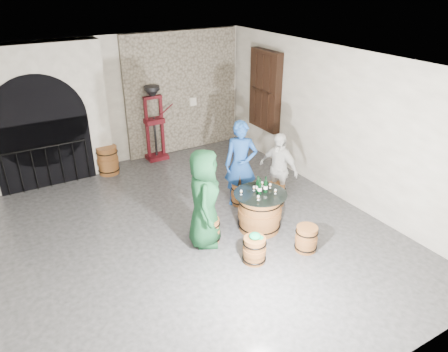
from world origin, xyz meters
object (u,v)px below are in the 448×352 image
wine_bottle_right (258,185)px  wine_bottle_left (260,188)px  barrel_stool_left (209,230)px  person_green (204,199)px  barrel_stool_near_left (254,250)px  person_blue (241,164)px  barrel_table (260,211)px  wine_bottle_center (266,186)px  person_white (278,169)px  barrel_stool_far (240,194)px  corking_press (154,118)px  barrel_stool_right (276,194)px  barrel_stool_near_right (306,239)px  side_barrel (108,160)px

wine_bottle_right → wine_bottle_left: bearing=-103.6°
barrel_stool_left → wine_bottle_left: size_ratio=1.47×
person_green → wine_bottle_left: (1.10, -0.13, -0.01)m
barrel_stool_near_left → wine_bottle_right: 1.30m
barrel_stool_left → person_blue: 1.70m
barrel_stool_left → barrel_stool_near_left: (0.37, -0.93, 0.00)m
barrel_stool_near_left → barrel_table: bearing=50.4°
barrel_stool_near_left → wine_bottle_center: (0.78, 0.81, 0.67)m
barrel_stool_left → person_white: size_ratio=0.30×
barrel_stool_near_left → person_white: person_white is taller
barrel_stool_far → corking_press: 3.37m
barrel_stool_left → barrel_table: bearing=-6.6°
barrel_stool_far → wine_bottle_right: bearing=-103.3°
barrel_stool_near_left → wine_bottle_left: size_ratio=1.47×
corking_press → wine_bottle_right: bearing=-84.7°
person_green → barrel_stool_near_left: bearing=-125.7°
barrel_stool_right → barrel_stool_near_right: bearing=-108.2°
barrel_table → wine_bottle_right: wine_bottle_right is taller
person_blue → person_white: person_blue is taller
wine_bottle_left → wine_bottle_right: bearing=76.4°
barrel_stool_left → barrel_stool_near_left: 1.00m
wine_bottle_left → corking_press: 4.24m
barrel_stool_far → wine_bottle_right: (-0.22, -0.94, 0.67)m
barrel_stool_right → barrel_stool_far: bearing=147.0°
wine_bottle_right → person_green: bearing=177.8°
wine_bottle_right → side_barrel: size_ratio=0.46×
barrel_stool_left → person_green: size_ratio=0.26×
barrel_stool_far → barrel_stool_right: same height
corking_press → barrel_stool_near_right: bearing=-82.3°
corking_press → wine_bottle_left: bearing=-85.1°
barrel_table → person_blue: 1.18m
wine_bottle_left → wine_bottle_right: (0.02, 0.09, 0.00)m
barrel_stool_right → barrel_stool_near_left: same height
barrel_stool_right → wine_bottle_left: size_ratio=1.47×
barrel_stool_near_right → person_white: 1.85m
wine_bottle_center → person_white: bearing=39.5°
barrel_stool_right → corking_press: 3.91m
barrel_stool_near_right → corking_press: 5.34m
barrel_stool_left → person_blue: bearing=35.8°
barrel_stool_far → person_blue: (0.00, 0.00, 0.69)m
barrel_stool_near_right → person_blue: bearing=92.9°
barrel_stool_left → wine_bottle_left: 1.22m
barrel_stool_left → barrel_stool_near_right: same height
wine_bottle_center → side_barrel: 4.42m
wine_bottle_right → side_barrel: (-1.76, 3.88, -0.56)m
barrel_stool_near_left → corking_press: (0.28, 5.02, 0.90)m
barrel_table → wine_bottle_right: bearing=93.5°
barrel_stool_right → corking_press: (-1.24, 3.60, 0.90)m
person_blue → wine_bottle_left: size_ratio=5.70×
wine_bottle_center → side_barrel: bearing=115.3°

